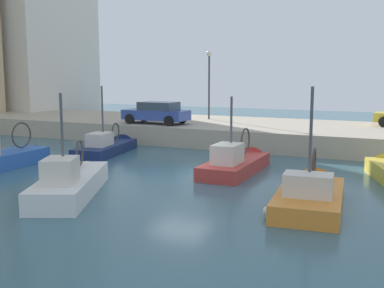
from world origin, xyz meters
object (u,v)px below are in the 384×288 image
object	(u,v)px
quay_streetlamp	(209,74)
fishing_boat_orange	(310,202)
fishing_boat_red	(238,168)
parked_car_blue	(157,112)
fishing_boat_navy	(109,151)
fishing_boat_blue	(7,164)
fishing_boat_white	(73,190)

from	to	relation	value
quay_streetlamp	fishing_boat_orange	bearing A→B (deg)	-145.93
fishing_boat_red	parked_car_blue	world-z (taller)	fishing_boat_red
fishing_boat_orange	fishing_boat_navy	distance (m)	13.92
fishing_boat_navy	parked_car_blue	xyz separation A→B (m)	(4.86, -0.42, 1.83)
fishing_boat_blue	parked_car_blue	bearing A→B (deg)	-13.54
parked_car_blue	quay_streetlamp	distance (m)	5.32
fishing_boat_navy	fishing_boat_white	bearing A→B (deg)	-153.39
fishing_boat_white	fishing_boat_orange	bearing A→B (deg)	-74.99
fishing_boat_navy	fishing_boat_white	size ratio (longest dim) A/B	0.93
parked_car_blue	quay_streetlamp	bearing A→B (deg)	-23.82
fishing_boat_blue	parked_car_blue	size ratio (longest dim) A/B	1.29
fishing_boat_orange	parked_car_blue	distance (m)	16.39
fishing_boat_orange	fishing_boat_white	bearing A→B (deg)	105.01
fishing_boat_navy	fishing_boat_red	size ratio (longest dim) A/B	1.01
fishing_boat_blue	parked_car_blue	world-z (taller)	fishing_boat_blue
fishing_boat_navy	parked_car_blue	distance (m)	5.21
fishing_boat_orange	fishing_boat_navy	bearing A→B (deg)	64.43
fishing_boat_blue	fishing_boat_red	bearing A→B (deg)	-70.34
fishing_boat_white	fishing_boat_red	xyz separation A→B (m)	(6.51, -4.25, 0.01)
fishing_boat_orange	fishing_boat_white	distance (m)	8.71
parked_car_blue	fishing_boat_orange	bearing A→B (deg)	-131.84
fishing_boat_blue	fishing_boat_white	bearing A→B (deg)	-114.01
fishing_boat_orange	fishing_boat_red	world-z (taller)	fishing_boat_orange
fishing_boat_white	parked_car_blue	world-z (taller)	fishing_boat_white
fishing_boat_navy	quay_streetlamp	size ratio (longest dim) A/B	1.24
fishing_boat_navy	fishing_boat_red	world-z (taller)	fishing_boat_navy
fishing_boat_navy	fishing_boat_white	xyz separation A→B (m)	(-8.26, -4.14, 0.01)
fishing_boat_blue	quay_streetlamp	size ratio (longest dim) A/B	1.16
fishing_boat_orange	fishing_boat_white	world-z (taller)	fishing_boat_orange
fishing_boat_navy	fishing_boat_orange	bearing A→B (deg)	-115.57
fishing_boat_orange	quay_streetlamp	xyz separation A→B (m)	(15.15, 10.25, 4.36)
fishing_boat_navy	fishing_boat_blue	bearing A→B (deg)	159.27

